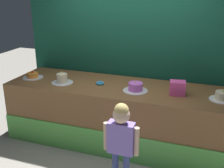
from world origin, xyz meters
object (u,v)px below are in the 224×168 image
Objects in this scene: child_figure at (121,135)px; donut at (100,83)px; cake_far_right at (222,96)px; cake_center_left at (62,79)px; cake_center_right at (135,87)px; cake_far_left at (33,76)px; pink_box at (178,88)px.

child_figure is 1.23m from donut.
cake_far_right is (1.75, -0.04, 0.03)m from donut.
cake_center_left is 0.94× the size of cake_center_right.
cake_far_left is 0.98× the size of cake_center_left.
child_figure is 1.14m from pink_box.
donut is 0.60m from cake_center_left.
cake_far_left is at bearing 179.07° from cake_center_right.
cake_far_left reaches higher than donut.
cake_center_right is (0.58, -0.09, 0.03)m from donut.
pink_box is at bearing 5.68° from cake_center_right.
cake_center_right is (1.16, 0.04, -0.01)m from cake_center_left.
pink_box is 0.59× the size of cake_center_right.
donut is at bearing 123.06° from child_figure.
child_figure is at bearing -35.49° from cake_center_left.
child_figure is 2.07m from cake_far_left.
pink_box is 0.64× the size of cake_far_left.
cake_far_left is at bearing -179.55° from cake_far_right.
cake_far_right is at bearing -1.40° from donut.
pink_box is 0.64× the size of cake_far_right.
cake_far_right is at bearing 2.51° from cake_center_right.
cake_far_left is at bearing -176.78° from donut.
cake_far_right is at bearing 0.45° from cake_far_left.
cake_center_right is (-0.58, -0.06, -0.04)m from pink_box.
pink_box is 2.33m from cake_far_left.
cake_far_right is at bearing 2.13° from cake_center_left.
donut is (-0.66, 1.02, 0.23)m from child_figure.
donut is 0.38× the size of cake_far_left.
child_figure is 1.55m from cake_center_left.
cake_far_left is (-2.33, -0.03, -0.06)m from pink_box.
cake_center_left is at bearing -6.27° from cake_far_left.
cake_far_right is (0.58, -0.01, -0.05)m from pink_box.
pink_box is at bearing 3.07° from cake_center_left.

